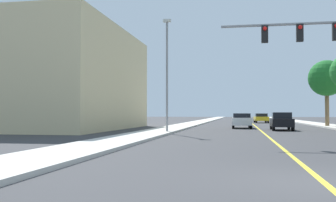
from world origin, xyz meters
name	(u,v)px	position (x,y,z in m)	size (l,w,h in m)	color
ground	(253,124)	(0.00, 42.00, 0.00)	(192.00, 192.00, 0.00)	#38383A
sidewalk_left	(193,124)	(-7.77, 42.00, 0.07)	(2.77, 168.00, 0.15)	beige
sidewalk_right	(317,124)	(7.77, 42.00, 0.07)	(2.77, 168.00, 0.15)	beige
lane_marking_center	(253,124)	(0.00, 42.00, 0.00)	(0.16, 144.00, 0.01)	yellow
building_left_near	(43,80)	(-19.69, 24.75, 4.54)	(15.32, 18.73, 9.09)	beige
street_lamp	(167,69)	(-6.89, 18.94, 4.64)	(0.56, 0.28, 8.14)	gray
palm_far	(327,78)	(7.09, 33.35, 5.00)	(3.69, 3.69, 6.74)	brown
car_yellow	(261,118)	(1.43, 50.46, 0.73)	(2.07, 4.19, 1.39)	gold
car_white	(242,120)	(-1.53, 29.34, 0.74)	(1.90, 4.36, 1.43)	white
car_black	(281,121)	(1.78, 25.60, 0.77)	(1.82, 4.32, 1.51)	black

